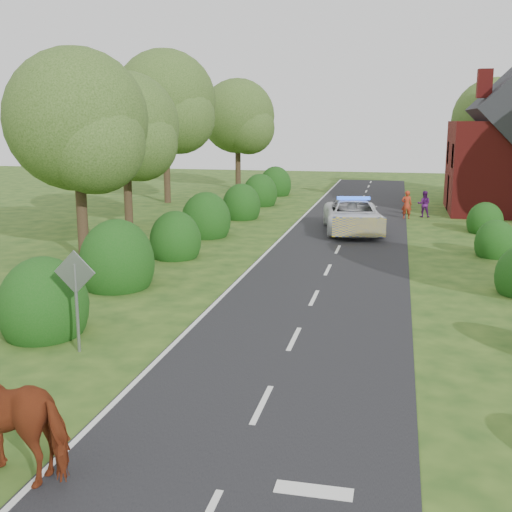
% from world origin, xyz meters
% --- Properties ---
extents(ground, '(120.00, 120.00, 0.00)m').
position_xyz_m(ground, '(0.00, 0.00, 0.00)').
color(ground, '#214216').
extents(road, '(6.00, 70.00, 0.02)m').
position_xyz_m(road, '(0.00, 15.00, 0.01)').
color(road, black).
rests_on(road, ground).
extents(road_markings, '(4.96, 70.00, 0.01)m').
position_xyz_m(road_markings, '(-1.60, 12.93, 0.03)').
color(road_markings, white).
rests_on(road_markings, road).
extents(hedgerow_left, '(2.75, 50.41, 3.00)m').
position_xyz_m(hedgerow_left, '(-6.51, 11.69, 0.75)').
color(hedgerow_left, '#144A10').
rests_on(hedgerow_left, ground).
extents(tree_left_a, '(5.74, 5.60, 8.38)m').
position_xyz_m(tree_left_a, '(-9.75, 11.86, 5.34)').
color(tree_left_a, '#332316').
rests_on(tree_left_a, ground).
extents(tree_left_b, '(5.74, 5.60, 8.07)m').
position_xyz_m(tree_left_b, '(-11.25, 19.86, 5.04)').
color(tree_left_b, '#332316').
rests_on(tree_left_b, ground).
extents(tree_left_c, '(6.97, 6.80, 10.22)m').
position_xyz_m(tree_left_c, '(-12.70, 29.83, 6.53)').
color(tree_left_c, '#332316').
rests_on(tree_left_c, ground).
extents(tree_left_d, '(6.15, 6.00, 8.89)m').
position_xyz_m(tree_left_d, '(-10.23, 39.85, 5.64)').
color(tree_left_d, '#332316').
rests_on(tree_left_d, ground).
extents(tree_right_c, '(6.15, 6.00, 8.58)m').
position_xyz_m(tree_right_c, '(9.27, 37.85, 5.34)').
color(tree_right_c, '#332316').
rests_on(tree_right_c, ground).
extents(road_sign, '(1.06, 0.08, 2.53)m').
position_xyz_m(road_sign, '(-5.00, 2.00, 1.65)').
color(road_sign, gray).
rests_on(road_sign, ground).
extents(cow, '(2.44, 1.37, 1.69)m').
position_xyz_m(cow, '(-3.28, -3.13, 0.85)').
color(cow, maroon).
rests_on(cow, ground).
extents(police_van, '(3.66, 6.33, 1.80)m').
position_xyz_m(police_van, '(0.30, 20.75, 0.83)').
color(police_van, silver).
rests_on(police_van, ground).
extents(pedestrian_red, '(0.62, 0.43, 1.62)m').
position_xyz_m(pedestrian_red, '(2.98, 25.94, 0.81)').
color(pedestrian_red, '#A52F18').
rests_on(pedestrian_red, ground).
extents(pedestrian_purple, '(0.75, 0.59, 1.54)m').
position_xyz_m(pedestrian_purple, '(3.98, 26.83, 0.77)').
color(pedestrian_purple, '#501560').
rests_on(pedestrian_purple, ground).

